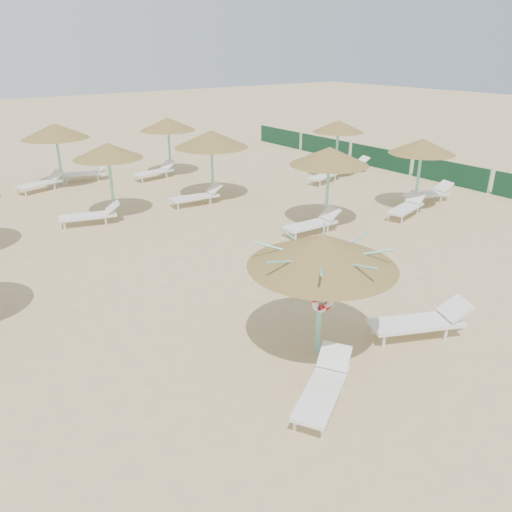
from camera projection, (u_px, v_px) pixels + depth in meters
ground at (305, 345)px, 10.36m from camera, size 120.00×120.00×0.00m
main_palapa at (323, 251)px, 9.27m from camera, size 2.85×2.85×2.56m
lounger_main_a at (324, 386)px, 8.60m from camera, size 1.92×1.45×0.69m
lounger_main_b at (422, 321)px, 10.56m from camera, size 2.19×1.47×0.77m
palapa_field at (149, 148)px, 18.26m from camera, size 20.79×14.14×2.72m
windbreak_fence at (380, 158)px, 25.23m from camera, size 0.08×19.84×1.10m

